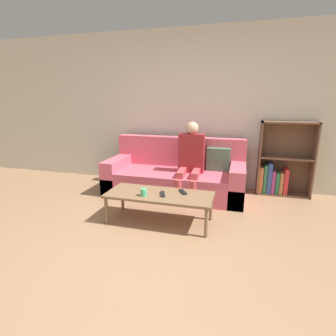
% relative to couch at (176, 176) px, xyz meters
% --- Properties ---
extents(ground_plane, '(22.00, 22.00, 0.00)m').
position_rel_couch_xyz_m(ground_plane, '(0.13, -1.99, -0.28)').
color(ground_plane, '#997251').
extents(wall_back, '(12.00, 0.06, 2.60)m').
position_rel_couch_xyz_m(wall_back, '(0.13, 0.57, 1.02)').
color(wall_back, beige).
rests_on(wall_back, ground_plane).
extents(couch, '(2.15, 0.90, 0.87)m').
position_rel_couch_xyz_m(couch, '(0.00, 0.00, 0.00)').
color(couch, '#DB5B70').
rests_on(couch, ground_plane).
extents(bookshelf, '(0.80, 0.28, 1.16)m').
position_rel_couch_xyz_m(bookshelf, '(1.59, 0.42, 0.17)').
color(bookshelf, brown).
rests_on(bookshelf, ground_plane).
extents(coffee_table, '(1.29, 0.53, 0.37)m').
position_rel_couch_xyz_m(coffee_table, '(0.06, -1.07, 0.06)').
color(coffee_table, brown).
rests_on(coffee_table, ground_plane).
extents(person_adult, '(0.39, 0.64, 1.16)m').
position_rel_couch_xyz_m(person_adult, '(0.25, -0.09, 0.37)').
color(person_adult, '#C6474C').
rests_on(person_adult, ground_plane).
extents(cup_near, '(0.08, 0.08, 0.09)m').
position_rel_couch_xyz_m(cup_near, '(-0.10, -1.19, 0.14)').
color(cup_near, '#4CB77A').
rests_on(cup_near, coffee_table).
extents(tv_remote_0, '(0.10, 0.18, 0.02)m').
position_rel_couch_xyz_m(tv_remote_0, '(0.11, -1.10, 0.10)').
color(tv_remote_0, black).
rests_on(tv_remote_0, coffee_table).
extents(tv_remote_1, '(0.13, 0.17, 0.02)m').
position_rel_couch_xyz_m(tv_remote_1, '(0.33, -0.96, 0.10)').
color(tv_remote_1, black).
rests_on(tv_remote_1, coffee_table).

